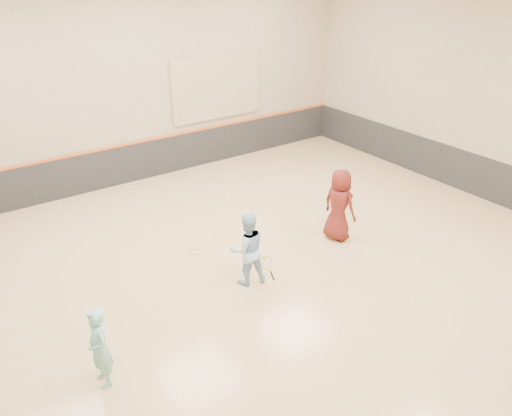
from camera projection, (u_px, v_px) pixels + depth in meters
room at (250, 234)px, 10.90m from camera, size 15.04×12.04×6.22m
wainscot_back at (141, 161)px, 15.36m from camera, size 14.90×0.04×1.20m
wainscot_right at (457, 169)px, 14.82m from camera, size 0.04×11.90×1.20m
accent_stripe at (139, 142)px, 15.07m from camera, size 14.90×0.03×0.06m
acoustic_panel at (217, 87)px, 15.92m from camera, size 3.20×0.08×2.00m
girl at (99, 348)px, 7.84m from camera, size 0.37×0.54×1.44m
instructor at (247, 249)px, 10.33m from camera, size 0.91×0.78×1.62m
young_man at (339, 205)px, 11.96m from camera, size 0.71×0.96×1.80m
held_racket at (267, 263)px, 10.27m from camera, size 0.34×0.34×0.61m
spare_racket at (195, 250)px, 11.72m from camera, size 0.61×0.61×0.13m
ball_under_racket at (263, 257)px, 11.50m from camera, size 0.07×0.07×0.07m
ball_in_hand at (347, 199)px, 11.89m from camera, size 0.07×0.07×0.07m
ball_beside_spare at (173, 218)px, 13.22m from camera, size 0.07×0.07×0.07m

